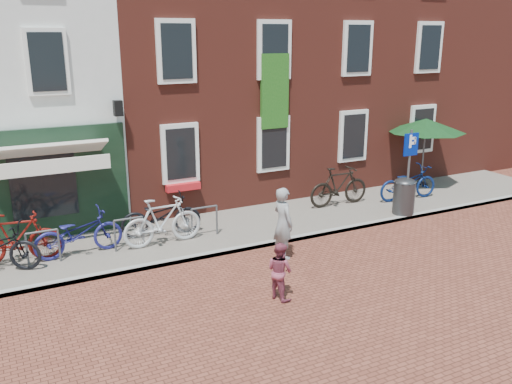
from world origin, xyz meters
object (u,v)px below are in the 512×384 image
litter_bin (404,194)px  bicycle_5 (339,186)px  bicycle_1 (16,238)px  bicycle_4 (161,215)px  bicycle_2 (79,233)px  woman (283,223)px  parasol (426,123)px  bicycle_3 (163,221)px  bicycle_6 (408,183)px  boy (280,271)px  parking_sign (410,158)px

litter_bin → bicycle_5: bicycle_5 is taller
bicycle_1 → bicycle_4: bicycle_1 is taller
bicycle_2 → bicycle_1: bearing=80.0°
litter_bin → woman: bearing=-167.5°
parasol → woman: (-7.37, -3.15, -1.45)m
parasol → bicycle_1: size_ratio=1.31×
woman → bicycle_2: bearing=58.5°
bicycle_3 → bicycle_2: bearing=80.8°
bicycle_2 → bicycle_5: size_ratio=1.03×
bicycle_2 → bicycle_6: same height
boy → bicycle_4: boy is taller
parasol → boy: 9.97m
parasol → bicycle_6: bearing=-146.1°
woman → bicycle_3: size_ratio=0.87×
boy → bicycle_2: size_ratio=0.58×
litter_bin → parking_sign: 1.09m
bicycle_1 → bicycle_3: (3.39, -0.40, 0.00)m
parasol → woman: parasol is taller
bicycle_4 → bicycle_3: bearing=174.2°
woman → bicycle_2: size_ratio=0.84×
litter_bin → bicycle_2: bearing=173.1°
bicycle_4 → bicycle_5: (5.71, 0.05, 0.06)m
litter_bin → bicycle_4: size_ratio=0.55×
parking_sign → woman: (-4.76, -0.99, -0.91)m
parking_sign → woman: size_ratio=1.43×
bicycle_2 → bicycle_5: bicycle_5 is taller
bicycle_5 → bicycle_4: bearing=92.0°
boy → bicycle_6: size_ratio=0.58×
bicycle_1 → bicycle_6: bicycle_1 is taller
parking_sign → bicycle_6: (1.04, 1.11, -1.14)m
parasol → bicycle_3: bearing=-172.7°
litter_bin → bicycle_5: size_ratio=0.57×
boy → bicycle_1: bicycle_1 is taller
parking_sign → bicycle_3: (-7.17, 0.91, -1.08)m
bicycle_5 → bicycle_6: bearing=-100.3°
bicycle_6 → parking_sign: bearing=140.8°
bicycle_2 → parking_sign: bearing=-101.6°
parking_sign → bicycle_5: size_ratio=1.24×
bicycle_1 → boy: bearing=-122.9°
bicycle_2 → litter_bin: bearing=-101.2°
bicycle_4 → boy: bearing=-157.3°
woman → bicycle_4: bearing=36.1°
litter_bin → bicycle_2: 9.21m
bicycle_2 → bicycle_6: bearing=-94.7°
bicycle_1 → bicycle_4: size_ratio=0.97×
bicycle_4 → parasol: bearing=-78.5°
boy → bicycle_2: boy is taller
bicycle_3 → bicycle_4: 0.66m
bicycle_2 → parasol: bearing=-89.5°
litter_bin → parking_sign: bearing=-53.5°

